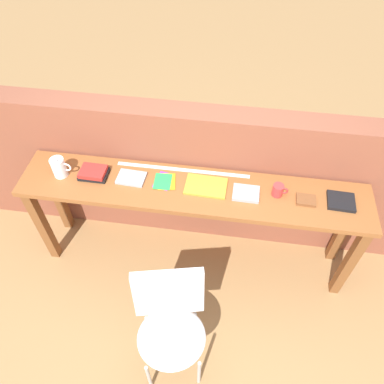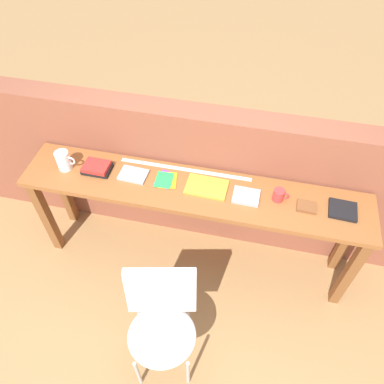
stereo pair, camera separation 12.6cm
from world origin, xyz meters
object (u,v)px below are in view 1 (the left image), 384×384
object	(u,v)px
mug	(278,190)
pamphlet_pile_colourful	(164,181)
magazine_cycling	(131,178)
chair_white_moulded	(171,322)
book_repair_rightmost	(341,201)
book_open_centre	(206,186)
pitcher_white	(59,167)
book_stack_leftmost	(93,173)
leather_journal_brown	(306,200)

from	to	relation	value
mug	pamphlet_pile_colourful	bearing A→B (deg)	179.52
magazine_cycling	chair_white_moulded	bearing A→B (deg)	-60.41
mug	book_repair_rightmost	world-z (taller)	mug
book_open_centre	mug	distance (m)	0.50
magazine_cycling	book_repair_rightmost	world-z (taller)	book_repair_rightmost
magazine_cycling	book_open_centre	world-z (taller)	magazine_cycling
pitcher_white	mug	world-z (taller)	pitcher_white
book_open_centre	book_repair_rightmost	distance (m)	0.93
pitcher_white	book_stack_leftmost	bearing A→B (deg)	5.80
pitcher_white	magazine_cycling	xyz separation A→B (m)	(0.51, 0.03, -0.07)
magazine_cycling	book_repair_rightmost	distance (m)	1.47
chair_white_moulded	pitcher_white	xyz separation A→B (m)	(-0.94, 0.83, 0.43)
leather_journal_brown	book_repair_rightmost	xyz separation A→B (m)	(0.24, 0.02, 0.00)
book_open_centre	magazine_cycling	bearing A→B (deg)	-178.05
chair_white_moulded	mug	xyz separation A→B (m)	(0.61, 0.86, 0.40)
pitcher_white	magazine_cycling	size ratio (longest dim) A/B	0.92
pitcher_white	book_repair_rightmost	xyz separation A→B (m)	(1.98, 0.02, -0.06)
pamphlet_pile_colourful	mug	xyz separation A→B (m)	(0.80, -0.01, 0.04)
magazine_cycling	book_repair_rightmost	size ratio (longest dim) A/B	1.10
pamphlet_pile_colourful	mug	bearing A→B (deg)	-0.48
book_open_centre	book_stack_leftmost	bearing A→B (deg)	-177.48
pitcher_white	book_stack_leftmost	size ratio (longest dim) A/B	0.91
book_stack_leftmost	mug	distance (m)	1.31
chair_white_moulded	magazine_cycling	world-z (taller)	magazine_cycling
book_stack_leftmost	book_repair_rightmost	distance (m)	1.74
pamphlet_pile_colourful	leather_journal_brown	distance (m)	0.99
book_stack_leftmost	pamphlet_pile_colourful	bearing A→B (deg)	1.62
pamphlet_pile_colourful	book_open_centre	world-z (taller)	book_open_centre
book_stack_leftmost	mug	bearing A→B (deg)	0.34
chair_white_moulded	leather_journal_brown	distance (m)	1.21
chair_white_moulded	magazine_cycling	size ratio (longest dim) A/B	4.47
magazine_cycling	book_stack_leftmost	bearing A→B (deg)	-175.29
pitcher_white	book_stack_leftmost	distance (m)	0.24
book_stack_leftmost	book_repair_rightmost	xyz separation A→B (m)	(1.74, -0.00, -0.02)
pitcher_white	book_open_centre	world-z (taller)	pitcher_white
magazine_cycling	leather_journal_brown	size ratio (longest dim) A/B	1.53
pitcher_white	book_repair_rightmost	world-z (taller)	pitcher_white
chair_white_moulded	pamphlet_pile_colourful	xyz separation A→B (m)	(-0.19, 0.86, 0.36)
book_stack_leftmost	magazine_cycling	xyz separation A→B (m)	(0.28, 0.01, -0.02)
chair_white_moulded	mug	world-z (taller)	mug
pamphlet_pile_colourful	leather_journal_brown	size ratio (longest dim) A/B	1.45
mug	leather_journal_brown	xyz separation A→B (m)	(0.19, -0.03, -0.03)
chair_white_moulded	pitcher_white	distance (m)	1.32
pamphlet_pile_colourful	book_open_centre	bearing A→B (deg)	-1.53
book_repair_rightmost	magazine_cycling	bearing A→B (deg)	-178.03
leather_journal_brown	book_open_centre	bearing A→B (deg)	179.21
pitcher_white	leather_journal_brown	size ratio (longest dim) A/B	1.41
mug	leather_journal_brown	size ratio (longest dim) A/B	0.85
mug	magazine_cycling	bearing A→B (deg)	-179.99
pitcher_white	book_repair_rightmost	size ratio (longest dim) A/B	1.01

